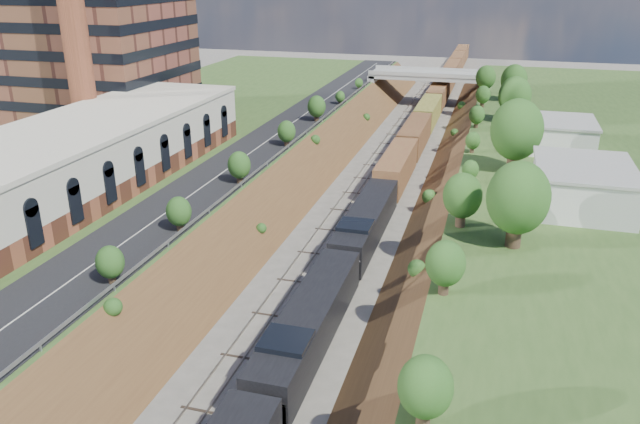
% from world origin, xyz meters
% --- Properties ---
extents(platform_left, '(44.00, 180.00, 5.00)m').
position_xyz_m(platform_left, '(-33.00, 60.00, 2.50)').
color(platform_left, '#355422').
rests_on(platform_left, ground).
extents(embankment_left, '(10.00, 180.00, 10.00)m').
position_xyz_m(embankment_left, '(-11.00, 60.00, 0.00)').
color(embankment_left, brown).
rests_on(embankment_left, ground).
extents(embankment_right, '(10.00, 180.00, 10.00)m').
position_xyz_m(embankment_right, '(11.00, 60.00, 0.00)').
color(embankment_right, brown).
rests_on(embankment_right, ground).
extents(rail_left_track, '(1.58, 180.00, 0.18)m').
position_xyz_m(rail_left_track, '(-2.60, 60.00, 0.09)').
color(rail_left_track, gray).
rests_on(rail_left_track, ground).
extents(rail_right_track, '(1.58, 180.00, 0.18)m').
position_xyz_m(rail_right_track, '(2.60, 60.00, 0.09)').
color(rail_right_track, gray).
rests_on(rail_right_track, ground).
extents(road, '(8.00, 180.00, 0.10)m').
position_xyz_m(road, '(-15.50, 60.00, 5.05)').
color(road, black).
rests_on(road, platform_left).
extents(guardrail, '(0.10, 171.00, 0.70)m').
position_xyz_m(guardrail, '(-11.40, 59.80, 5.55)').
color(guardrail, '#99999E').
rests_on(guardrail, platform_left).
extents(commercial_building, '(14.30, 62.30, 7.00)m').
position_xyz_m(commercial_building, '(-28.00, 38.00, 8.51)').
color(commercial_building, brown).
rests_on(commercial_building, platform_left).
extents(overpass, '(24.50, 8.30, 7.40)m').
position_xyz_m(overpass, '(0.00, 122.00, 4.92)').
color(overpass, gray).
rests_on(overpass, ground).
extents(white_building_near, '(9.00, 12.00, 4.00)m').
position_xyz_m(white_building_near, '(23.50, 52.00, 7.00)').
color(white_building_near, silver).
rests_on(white_building_near, platform_right).
extents(white_building_far, '(8.00, 10.00, 3.60)m').
position_xyz_m(white_building_far, '(23.00, 74.00, 6.80)').
color(white_building_far, silver).
rests_on(white_building_far, platform_right).
extents(tree_right_large, '(5.25, 5.25, 7.61)m').
position_xyz_m(tree_right_large, '(17.00, 40.00, 9.38)').
color(tree_right_large, '#473323').
rests_on(tree_right_large, platform_right).
extents(tree_left_crest, '(2.45, 2.45, 3.55)m').
position_xyz_m(tree_left_crest, '(-11.80, 20.00, 7.04)').
color(tree_left_crest, '#473323').
rests_on(tree_left_crest, platform_left).
extents(freight_train, '(3.27, 200.69, 4.82)m').
position_xyz_m(freight_train, '(2.60, 100.09, 2.77)').
color(freight_train, black).
rests_on(freight_train, ground).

